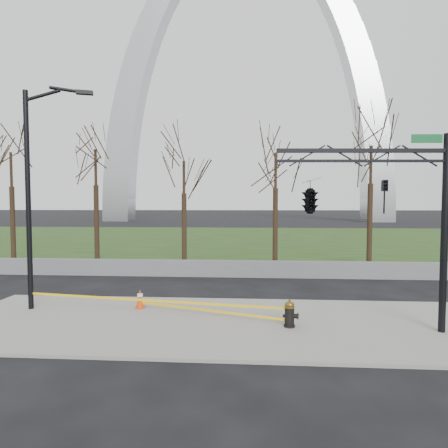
# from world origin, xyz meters

# --- Properties ---
(ground) EXTENTS (500.00, 500.00, 0.00)m
(ground) POSITION_xyz_m (0.00, 0.00, 0.00)
(ground) COLOR black
(ground) RESTS_ON ground
(sidewalk) EXTENTS (18.00, 6.00, 0.10)m
(sidewalk) POSITION_xyz_m (0.00, 0.00, 0.05)
(sidewalk) COLOR gray
(sidewalk) RESTS_ON ground
(grass_strip) EXTENTS (120.00, 40.00, 0.06)m
(grass_strip) POSITION_xyz_m (0.00, 30.00, 0.03)
(grass_strip) COLOR #223613
(grass_strip) RESTS_ON ground
(guardrail) EXTENTS (60.00, 0.30, 0.90)m
(guardrail) POSITION_xyz_m (0.00, 8.00, 0.45)
(guardrail) COLOR #59595B
(guardrail) RESTS_ON ground
(gateway_arch) EXTENTS (66.00, 6.00, 65.00)m
(gateway_arch) POSITION_xyz_m (0.00, 75.00, 32.50)
(gateway_arch) COLOR #AFB2B7
(gateway_arch) RESTS_ON ground
(tree_row) EXTENTS (33.44, 4.00, 8.24)m
(tree_row) POSITION_xyz_m (-6.28, 12.00, 4.12)
(tree_row) COLOR black
(tree_row) RESTS_ON ground
(fire_hydrant) EXTENTS (0.54, 0.35, 0.86)m
(fire_hydrant) POSITION_xyz_m (2.18, -0.39, 0.50)
(fire_hydrant) COLOR black
(fire_hydrant) RESTS_ON sidewalk
(traffic_cone) EXTENTS (0.37, 0.37, 0.68)m
(traffic_cone) POSITION_xyz_m (-3.12, 1.41, 0.44)
(traffic_cone) COLOR #DE410B
(traffic_cone) RESTS_ON sidewalk
(street_light) EXTENTS (2.32, 0.88, 8.21)m
(street_light) POSITION_xyz_m (-6.87, 1.11, 4.69)
(street_light) COLOR black
(street_light) RESTS_ON ground
(traffic_signal_mast) EXTENTS (5.09, 2.51, 6.00)m
(traffic_signal_mast) POSITION_xyz_m (3.46, -0.75, 4.15)
(traffic_signal_mast) COLOR black
(traffic_signal_mast) RESTS_ON ground
(caution_tape) EXTENTS (9.26, 1.80, 0.44)m
(caution_tape) POSITION_xyz_m (-1.72, 0.40, 0.53)
(caution_tape) COLOR yellow
(caution_tape) RESTS_ON ground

